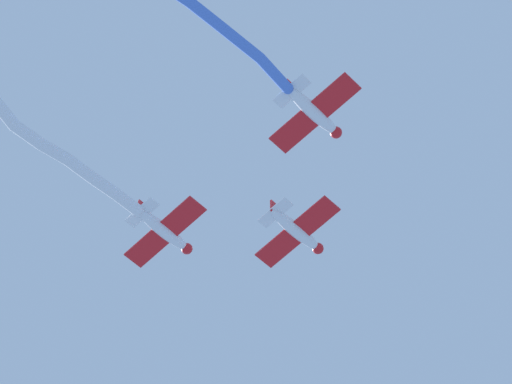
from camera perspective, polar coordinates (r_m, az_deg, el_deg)
airplane_lead at (r=83.39m, az=2.13°, el=-2.03°), size 6.07×7.03×1.89m
airplane_left_wing at (r=83.62m, az=-4.78°, el=-2.03°), size 6.09×7.00×1.89m
smoke_trail_left_wing at (r=81.16m, az=-11.12°, el=2.75°), size 15.50×11.42×2.10m
airplane_right_wing at (r=78.59m, az=3.03°, el=4.17°), size 6.11×6.97×1.89m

